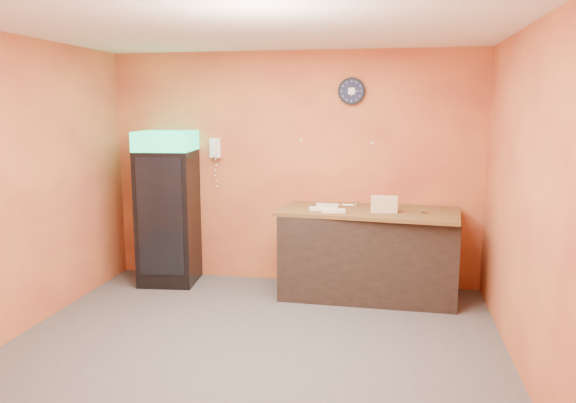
# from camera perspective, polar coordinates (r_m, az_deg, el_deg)

# --- Properties ---
(floor) EXTENTS (4.50, 4.50, 0.00)m
(floor) POSITION_cam_1_polar(r_m,az_deg,el_deg) (5.28, -3.48, -14.35)
(floor) COLOR #47474C
(floor) RESTS_ON ground
(back_wall) EXTENTS (4.50, 0.02, 2.80)m
(back_wall) POSITION_cam_1_polar(r_m,az_deg,el_deg) (6.82, 0.48, 3.35)
(back_wall) COLOR orange
(back_wall) RESTS_ON floor
(left_wall) EXTENTS (0.02, 4.00, 2.80)m
(left_wall) POSITION_cam_1_polar(r_m,az_deg,el_deg) (5.85, -25.54, 1.38)
(left_wall) COLOR orange
(left_wall) RESTS_ON floor
(right_wall) EXTENTS (0.02, 4.00, 2.80)m
(right_wall) POSITION_cam_1_polar(r_m,az_deg,el_deg) (4.85, 23.07, 0.04)
(right_wall) COLOR orange
(right_wall) RESTS_ON floor
(ceiling) EXTENTS (4.50, 4.00, 0.02)m
(ceiling) POSITION_cam_1_polar(r_m,az_deg,el_deg) (4.87, -3.83, 17.35)
(ceiling) COLOR white
(ceiling) RESTS_ON back_wall
(beverage_cooler) EXTENTS (0.71, 0.72, 1.86)m
(beverage_cooler) POSITION_cam_1_polar(r_m,az_deg,el_deg) (6.94, -12.22, -0.87)
(beverage_cooler) COLOR black
(beverage_cooler) RESTS_ON floor
(prep_counter) EXTENTS (1.95, 0.90, 0.96)m
(prep_counter) POSITION_cam_1_polar(r_m,az_deg,el_deg) (6.47, 8.11, -5.37)
(prep_counter) COLOR black
(prep_counter) RESTS_ON floor
(wall_clock) EXTENTS (0.32, 0.06, 0.32)m
(wall_clock) POSITION_cam_1_polar(r_m,az_deg,el_deg) (6.67, 6.49, 11.08)
(wall_clock) COLOR black
(wall_clock) RESTS_ON back_wall
(wall_phone) EXTENTS (0.13, 0.11, 0.24)m
(wall_phone) POSITION_cam_1_polar(r_m,az_deg,el_deg) (6.98, -7.39, 5.40)
(wall_phone) COLOR white
(wall_phone) RESTS_ON back_wall
(butcher_paper) EXTENTS (2.06, 1.15, 0.04)m
(butcher_paper) POSITION_cam_1_polar(r_m,az_deg,el_deg) (6.36, 8.22, -0.99)
(butcher_paper) COLOR brown
(butcher_paper) RESTS_ON prep_counter
(sub_roll_stack) EXTENTS (0.29, 0.12, 0.18)m
(sub_roll_stack) POSITION_cam_1_polar(r_m,az_deg,el_deg) (6.19, 9.74, -0.28)
(sub_roll_stack) COLOR beige
(sub_roll_stack) RESTS_ON butcher_paper
(wrapped_sandwich_left) EXTENTS (0.26, 0.14, 0.04)m
(wrapped_sandwich_left) POSITION_cam_1_polar(r_m,az_deg,el_deg) (6.25, 3.32, -0.74)
(wrapped_sandwich_left) COLOR white
(wrapped_sandwich_left) RESTS_ON butcher_paper
(wrapped_sandwich_mid) EXTENTS (0.27, 0.13, 0.04)m
(wrapped_sandwich_mid) POSITION_cam_1_polar(r_m,az_deg,el_deg) (6.14, 4.64, -0.95)
(wrapped_sandwich_mid) COLOR white
(wrapped_sandwich_mid) RESTS_ON butcher_paper
(wrapped_sandwich_right) EXTENTS (0.28, 0.15, 0.04)m
(wrapped_sandwich_right) POSITION_cam_1_polar(r_m,az_deg,el_deg) (6.45, 4.08, -0.42)
(wrapped_sandwich_right) COLOR white
(wrapped_sandwich_right) RESTS_ON butcher_paper
(kitchen_tool) EXTENTS (0.07, 0.07, 0.07)m
(kitchen_tool) POSITION_cam_1_polar(r_m,az_deg,el_deg) (6.55, 6.94, -0.19)
(kitchen_tool) COLOR silver
(kitchen_tool) RESTS_ON butcher_paper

